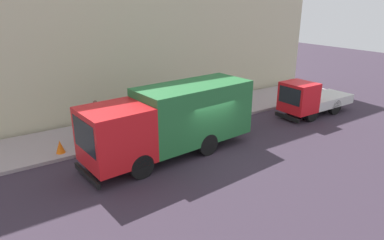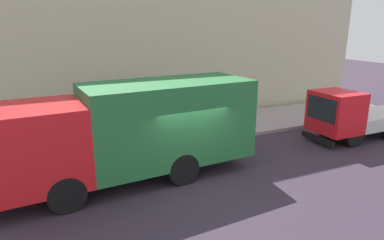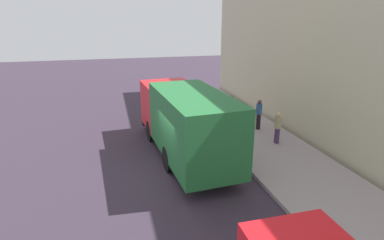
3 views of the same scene
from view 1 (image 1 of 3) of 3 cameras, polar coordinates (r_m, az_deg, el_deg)
The scene contains 9 objects.
ground at distance 17.12m, azimuth 3.03°, elevation -5.20°, with size 80.00×80.00×0.00m, color #362A38.
sidewalk at distance 21.00m, azimuth -5.27°, elevation -0.22°, with size 4.06×30.00×0.17m, color #A09295.
building_facade at distance 22.09m, azimuth -9.05°, elevation 15.12°, with size 0.50×30.00×11.08m, color beige.
large_utility_truck at distance 16.15m, azimuth -3.27°, elevation 0.25°, with size 3.12×8.67×3.29m.
small_flatbed_truck at distance 23.20m, azimuth 19.01°, elevation 3.30°, with size 1.94×5.54×2.31m.
pedestrian_walking at distance 18.35m, azimuth -18.19°, elevation -0.80°, with size 0.53×0.53×1.74m.
pedestrian_standing at distance 19.77m, azimuth -15.67°, elevation 0.93°, with size 0.45×0.45×1.73m.
pedestrian_third at distance 20.49m, azimuth -10.00°, elevation 1.83°, with size 0.48×0.48×1.62m.
traffic_cone_orange at distance 17.58m, azimuth -21.11°, elevation -4.17°, with size 0.44×0.44×0.63m, color orange.
Camera 1 is at (-12.32, 9.48, 7.15)m, focal length 32.03 mm.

